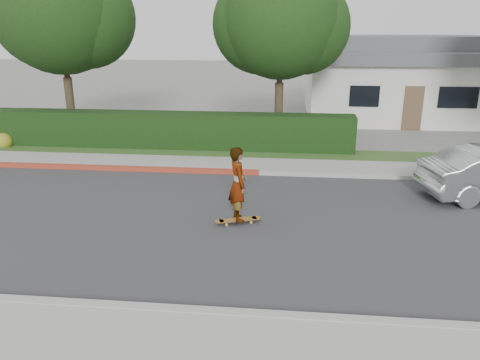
{
  "coord_description": "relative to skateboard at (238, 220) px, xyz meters",
  "views": [
    {
      "loc": [
        1.88,
        -10.9,
        4.74
      ],
      "look_at": [
        0.72,
        0.44,
        1.0
      ],
      "focal_mm": 35.0,
      "sensor_mm": 36.0,
      "label": 1
    }
  ],
  "objects": [
    {
      "name": "planting_strip",
      "position": [
        -0.72,
        6.66,
        -0.05
      ],
      "size": [
        60.0,
        1.6,
        0.1
      ],
      "primitive_type": "cube",
      "color": "#2D4C1E",
      "rests_on": "ground"
    },
    {
      "name": "ground",
      "position": [
        -0.72,
        0.06,
        -0.1
      ],
      "size": [
        120.0,
        120.0,
        0.0
      ],
      "primitive_type": "plane",
      "color": "slate",
      "rests_on": "ground"
    },
    {
      "name": "sidewalk_far",
      "position": [
        -0.72,
        5.06,
        -0.04
      ],
      "size": [
        60.0,
        1.6,
        0.12
      ],
      "primitive_type": "cube",
      "color": "gray",
      "rests_on": "ground"
    },
    {
      "name": "tree_left",
      "position": [
        -8.24,
        8.75,
        5.16
      ],
      "size": [
        5.99,
        5.21,
        8.0
      ],
      "color": "#33261C",
      "rests_on": "ground"
    },
    {
      "name": "skateboarder",
      "position": [
        0.0,
        -0.0,
        0.95
      ],
      "size": [
        0.66,
        0.8,
        1.87
      ],
      "primitive_type": "imported",
      "rotation": [
        0.0,
        0.0,
        1.93
      ],
      "color": "white",
      "rests_on": "skateboard"
    },
    {
      "name": "sidewalk_near",
      "position": [
        -0.72,
        -4.94,
        -0.04
      ],
      "size": [
        60.0,
        1.6,
        0.12
      ],
      "primitive_type": "cube",
      "color": "gray",
      "rests_on": "ground"
    },
    {
      "name": "hedge",
      "position": [
        -3.72,
        7.26,
        0.65
      ],
      "size": [
        15.0,
        1.0,
        1.5
      ],
      "primitive_type": "cube",
      "color": "black",
      "rests_on": "ground"
    },
    {
      "name": "curb_red_section",
      "position": [
        -5.72,
        4.16,
        -0.03
      ],
      "size": [
        12.0,
        0.21,
        0.15
      ],
      "primitive_type": "cube",
      "color": "#9C3622",
      "rests_on": "ground"
    },
    {
      "name": "tree_center",
      "position": [
        0.76,
        9.25,
        4.8
      ],
      "size": [
        5.66,
        4.84,
        7.44
      ],
      "color": "#33261C",
      "rests_on": "ground"
    },
    {
      "name": "curb_far",
      "position": [
        -0.72,
        4.16,
        -0.03
      ],
      "size": [
        60.0,
        0.2,
        0.15
      ],
      "primitive_type": "cube",
      "color": "#9E9E99",
      "rests_on": "ground"
    },
    {
      "name": "skateboard",
      "position": [
        0.0,
        0.0,
        0.0
      ],
      "size": [
        1.19,
        0.61,
        0.11
      ],
      "rotation": [
        0.0,
        0.0,
        0.34
      ],
      "color": "gold",
      "rests_on": "ground"
    },
    {
      "name": "curb_near",
      "position": [
        -0.72,
        -4.04,
        -0.03
      ],
      "size": [
        60.0,
        0.2,
        0.15
      ],
      "primitive_type": "cube",
      "color": "#9E9E99",
      "rests_on": "ground"
    },
    {
      "name": "road",
      "position": [
        -0.72,
        0.06,
        -0.1
      ],
      "size": [
        60.0,
        8.0,
        0.01
      ],
      "primitive_type": "cube",
      "color": "#2D2D30",
      "rests_on": "ground"
    },
    {
      "name": "house",
      "position": [
        7.28,
        16.06,
        1.99
      ],
      "size": [
        10.6,
        8.6,
        4.3
      ],
      "color": "beige",
      "rests_on": "ground"
    }
  ]
}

